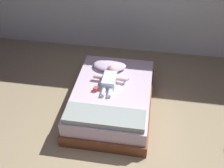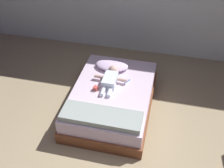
{
  "view_description": "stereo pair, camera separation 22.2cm",
  "coord_description": "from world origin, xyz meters",
  "px_view_note": "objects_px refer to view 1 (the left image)",
  "views": [
    {
      "loc": [
        0.34,
        -1.93,
        3.11
      ],
      "look_at": [
        -0.16,
        1.19,
        0.5
      ],
      "focal_mm": 44.74,
      "sensor_mm": 36.0,
      "label": 1
    },
    {
      "loc": [
        0.56,
        -1.89,
        3.11
      ],
      "look_at": [
        -0.16,
        1.19,
        0.5
      ],
      "focal_mm": 44.74,
      "sensor_mm": 36.0,
      "label": 2
    }
  ],
  "objects_px": {
    "pillow": "(110,65)",
    "toothbrush": "(127,80)",
    "bed": "(112,99)",
    "baby": "(110,78)",
    "toy_block": "(96,89)"
  },
  "relations": [
    {
      "from": "pillow",
      "to": "toothbrush",
      "type": "bearing_deg",
      "value": -42.8
    },
    {
      "from": "toy_block",
      "to": "baby",
      "type": "bearing_deg",
      "value": 54.77
    },
    {
      "from": "toothbrush",
      "to": "toy_block",
      "type": "distance_m",
      "value": 0.53
    },
    {
      "from": "baby",
      "to": "toy_block",
      "type": "height_order",
      "value": "baby"
    },
    {
      "from": "bed",
      "to": "toothbrush",
      "type": "bearing_deg",
      "value": 50.11
    },
    {
      "from": "bed",
      "to": "pillow",
      "type": "bearing_deg",
      "value": 103.05
    },
    {
      "from": "pillow",
      "to": "baby",
      "type": "relative_size",
      "value": 0.83
    },
    {
      "from": "toothbrush",
      "to": "baby",
      "type": "bearing_deg",
      "value": -167.02
    },
    {
      "from": "baby",
      "to": "toothbrush",
      "type": "height_order",
      "value": "baby"
    },
    {
      "from": "bed",
      "to": "baby",
      "type": "distance_m",
      "value": 0.32
    },
    {
      "from": "pillow",
      "to": "toothbrush",
      "type": "xyz_separation_m",
      "value": [
        0.32,
        -0.29,
        -0.04
      ]
    },
    {
      "from": "bed",
      "to": "toy_block",
      "type": "height_order",
      "value": "toy_block"
    },
    {
      "from": "bed",
      "to": "toothbrush",
      "type": "height_order",
      "value": "toothbrush"
    },
    {
      "from": "pillow",
      "to": "toy_block",
      "type": "xyz_separation_m",
      "value": [
        -0.11,
        -0.6,
        -0.02
      ]
    },
    {
      "from": "bed",
      "to": "pillow",
      "type": "height_order",
      "value": "pillow"
    }
  ]
}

